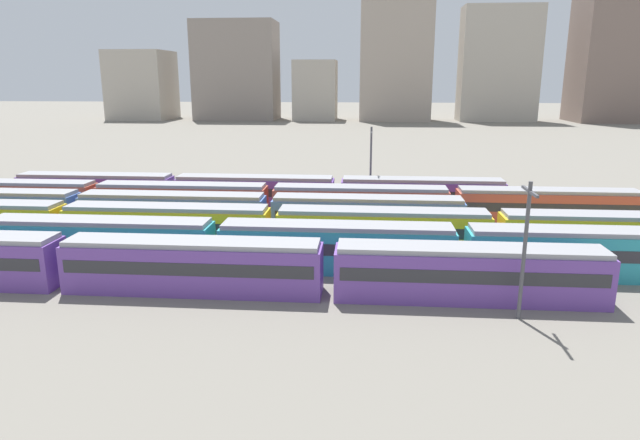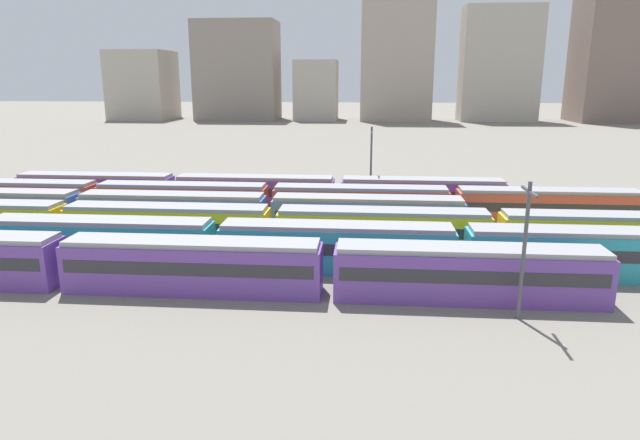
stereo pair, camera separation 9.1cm
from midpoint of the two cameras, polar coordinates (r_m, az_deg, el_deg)
ground_plane at (r=60.12m, az=-26.65°, el=-1.35°), size 600.00×600.00×0.00m
train_track_0 at (r=40.22m, az=-12.71°, el=-4.50°), size 55.80×3.06×3.75m
train_track_1 at (r=43.41m, az=1.74°, el=-2.75°), size 93.60×3.06×3.75m
train_track_2 at (r=49.57m, az=17.39°, el=-1.25°), size 112.50×3.06×3.75m
train_track_3 at (r=56.58m, az=-14.64°, el=0.82°), size 55.80×3.06×3.75m
train_track_4 at (r=59.31m, az=-5.01°, el=1.84°), size 74.70×3.06×3.75m
train_track_5 at (r=64.79m, az=-6.53°, el=2.86°), size 55.80×3.06×3.75m
catenary_pole_0 at (r=36.08m, az=20.13°, el=-2.28°), size 0.24×3.20×8.69m
catenary_pole_1 at (r=66.20m, az=5.25°, el=5.94°), size 0.24×3.20×9.11m
distant_building_0 at (r=217.74m, az=-17.51°, el=12.93°), size 20.15×21.28×23.96m
distant_building_1 at (r=207.28m, az=-8.35°, el=14.75°), size 28.35×18.21×33.82m
distant_building_2 at (r=202.91m, az=-0.36°, el=13.03°), size 14.75×16.67×20.51m
distant_building_3 at (r=202.41m, az=7.79°, el=16.39°), size 24.07×17.09×45.19m
distant_building_4 at (r=206.86m, az=17.77°, el=14.81°), size 25.63×12.52×37.95m
distant_building_5 at (r=217.53m, az=27.45°, el=14.58°), size 21.50×21.17×43.33m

